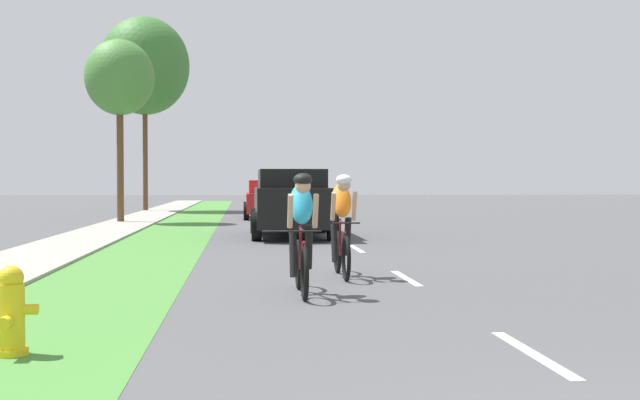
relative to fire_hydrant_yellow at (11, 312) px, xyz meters
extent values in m
plane|color=#4C4C4F|center=(4.42, 16.00, -0.37)|extent=(120.00, 120.00, 0.00)
cube|color=#478438|center=(0.00, 16.00, -0.37)|extent=(2.22, 70.00, 0.01)
cube|color=#9E998E|center=(-2.04, 16.00, -0.37)|extent=(1.86, 70.00, 0.10)
cube|color=white|center=(4.42, -0.37, -0.37)|extent=(0.12, 1.80, 0.01)
cube|color=white|center=(4.42, 4.72, -0.37)|extent=(0.12, 1.80, 0.01)
cube|color=white|center=(4.42, 9.81, -0.37)|extent=(0.12, 1.80, 0.01)
cube|color=white|center=(4.42, 14.91, -0.37)|extent=(0.12, 1.80, 0.01)
cube|color=white|center=(4.42, 20.00, -0.37)|extent=(0.12, 1.80, 0.01)
cube|color=white|center=(4.42, 25.09, -0.37)|extent=(0.12, 1.80, 0.01)
cube|color=white|center=(4.42, 30.18, -0.37)|extent=(0.12, 1.80, 0.01)
cube|color=white|center=(4.42, 35.27, -0.37)|extent=(0.12, 1.80, 0.01)
cube|color=white|center=(4.42, 40.36, -0.37)|extent=(0.12, 1.80, 0.01)
cube|color=white|center=(4.42, 45.45, -0.37)|extent=(0.12, 1.80, 0.01)
cylinder|color=yellow|center=(0.00, 0.01, -0.34)|extent=(0.28, 0.28, 0.06)
cylinder|color=yellow|center=(0.00, 0.01, -0.04)|extent=(0.22, 0.22, 0.55)
sphere|color=yellow|center=(0.00, 0.01, 0.29)|extent=(0.21, 0.21, 0.21)
cylinder|color=yellow|center=(0.16, 0.01, 0.02)|extent=(0.12, 0.09, 0.09)
cylinder|color=yellow|center=(0.00, -0.16, -0.06)|extent=(0.11, 0.14, 0.11)
torus|color=black|center=(2.70, 3.73, -0.03)|extent=(0.06, 0.68, 0.68)
torus|color=black|center=(2.70, 2.69, -0.03)|extent=(0.06, 0.68, 0.68)
cylinder|color=maroon|center=(2.70, 3.11, 0.15)|extent=(0.04, 0.59, 0.43)
cylinder|color=maroon|center=(2.70, 3.39, 0.25)|extent=(0.04, 0.04, 0.55)
cylinder|color=maroon|center=(2.70, 3.16, 0.48)|extent=(0.03, 0.55, 0.03)
cylinder|color=black|center=(2.70, 2.71, 0.49)|extent=(0.42, 0.02, 0.02)
ellipsoid|color=#26A5CC|center=(2.70, 3.23, 0.81)|extent=(0.30, 0.54, 0.63)
sphere|color=tan|center=(2.70, 2.95, 1.05)|extent=(0.20, 0.20, 0.20)
ellipsoid|color=black|center=(2.70, 2.95, 1.13)|extent=(0.24, 0.28, 0.16)
cylinder|color=tan|center=(2.54, 2.95, 0.73)|extent=(0.07, 0.26, 0.45)
cylinder|color=tan|center=(2.86, 2.95, 0.73)|extent=(0.07, 0.26, 0.45)
cylinder|color=black|center=(2.60, 3.31, 0.15)|extent=(0.10, 0.30, 0.60)
cylinder|color=black|center=(2.80, 3.26, 0.25)|extent=(0.10, 0.25, 0.61)
torus|color=black|center=(3.46, 5.51, -0.03)|extent=(0.06, 0.68, 0.68)
torus|color=black|center=(3.46, 4.47, -0.03)|extent=(0.06, 0.68, 0.68)
cylinder|color=maroon|center=(3.46, 4.89, 0.15)|extent=(0.04, 0.59, 0.43)
cylinder|color=maroon|center=(3.46, 5.17, 0.25)|extent=(0.04, 0.04, 0.55)
cylinder|color=maroon|center=(3.46, 4.94, 0.48)|extent=(0.03, 0.55, 0.03)
cylinder|color=black|center=(3.46, 4.49, 0.49)|extent=(0.42, 0.02, 0.02)
ellipsoid|color=orange|center=(3.46, 5.01, 0.81)|extent=(0.30, 0.54, 0.63)
sphere|color=tan|center=(3.46, 4.73, 1.05)|extent=(0.20, 0.20, 0.20)
ellipsoid|color=white|center=(3.46, 4.73, 1.13)|extent=(0.24, 0.28, 0.16)
cylinder|color=tan|center=(3.30, 4.73, 0.73)|extent=(0.07, 0.26, 0.45)
cylinder|color=tan|center=(3.62, 4.73, 0.73)|extent=(0.07, 0.26, 0.45)
cylinder|color=black|center=(3.36, 5.09, 0.15)|extent=(0.10, 0.30, 0.60)
cylinder|color=black|center=(3.56, 5.04, 0.25)|extent=(0.10, 0.25, 0.61)
cube|color=black|center=(3.23, 13.69, 0.44)|extent=(1.90, 4.70, 1.00)
cube|color=black|center=(3.23, 13.89, 1.16)|extent=(1.71, 2.91, 0.52)
cube|color=#1E2833|center=(3.23, 12.63, 1.04)|extent=(1.56, 0.08, 0.44)
cylinder|color=black|center=(2.28, 12.28, -0.01)|extent=(0.25, 0.72, 0.72)
cylinder|color=black|center=(4.18, 12.28, -0.01)|extent=(0.25, 0.72, 0.72)
cylinder|color=black|center=(2.28, 15.10, -0.01)|extent=(0.25, 0.72, 0.72)
cylinder|color=black|center=(4.18, 15.10, -0.01)|extent=(0.25, 0.72, 0.72)
cube|color=red|center=(2.95, 23.73, 0.27)|extent=(1.76, 4.30, 0.76)
cube|color=red|center=(2.95, 23.88, 0.89)|extent=(1.55, 2.24, 0.52)
cube|color=#1E2833|center=(2.95, 22.91, 0.87)|extent=(1.44, 0.08, 0.44)
cylinder|color=black|center=(2.07, 22.39, -0.05)|extent=(0.22, 0.64, 0.64)
cylinder|color=black|center=(3.83, 22.39, -0.05)|extent=(0.22, 0.64, 0.64)
cylinder|color=black|center=(2.07, 25.06, -0.05)|extent=(0.22, 0.64, 0.64)
cylinder|color=black|center=(3.83, 25.06, -0.05)|extent=(0.22, 0.64, 0.64)
cylinder|color=brown|center=(-2.39, 20.94, 1.72)|extent=(0.24, 0.24, 4.19)
ellipsoid|color=#478438|center=(-2.39, 20.94, 4.79)|extent=(2.43, 2.43, 2.67)
cylinder|color=brown|center=(-2.86, 31.63, 2.34)|extent=(0.24, 0.24, 5.42)
ellipsoid|color=#38722D|center=(-2.86, 31.63, 6.79)|extent=(4.36, 4.36, 4.80)
camera|label=1|loc=(1.96, -6.63, 1.10)|focal=42.76mm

